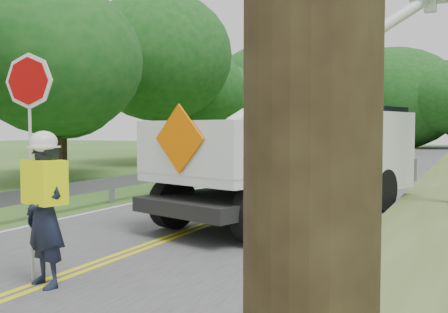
% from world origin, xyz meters
% --- Properties ---
extents(ground, '(140.00, 140.00, 0.00)m').
position_xyz_m(ground, '(0.00, 0.00, 0.00)').
color(ground, '#2D5C1B').
rests_on(ground, ground).
extents(road, '(7.20, 96.00, 0.03)m').
position_xyz_m(road, '(0.00, 14.00, 0.01)').
color(road, '#444446').
rests_on(road, ground).
extents(guardrail, '(0.18, 48.00, 0.77)m').
position_xyz_m(guardrail, '(-4.02, 14.91, 0.55)').
color(guardrail, '#93969A').
rests_on(guardrail, ground).
extents(treeline_left, '(10.42, 55.32, 10.20)m').
position_xyz_m(treeline_left, '(-10.70, 29.18, 5.55)').
color(treeline_left, '#332319').
rests_on(treeline_left, ground).
extents(treeline_horizon, '(57.19, 15.23, 12.22)m').
position_xyz_m(treeline_horizon, '(2.04, 56.21, 5.50)').
color(treeline_horizon, '#114C16').
rests_on(treeline_horizon, ground).
extents(flagger, '(1.22, 0.65, 3.20)m').
position_xyz_m(flagger, '(0.12, 0.13, 1.16)').
color(flagger, '#191E33').
rests_on(flagger, road).
extents(bucket_truck, '(5.65, 8.26, 7.53)m').
position_xyz_m(bucket_truck, '(1.99, 8.00, 1.69)').
color(bucket_truck, black).
rests_on(bucket_truck, road).
extents(suv_silver, '(2.78, 5.40, 1.46)m').
position_xyz_m(suv_silver, '(-2.06, 17.31, 0.75)').
color(suv_silver, '#B6B9BD').
rests_on(suv_silver, road).
extents(suv_darkgrey, '(2.83, 5.26, 1.45)m').
position_xyz_m(suv_darkgrey, '(-1.86, 22.27, 0.74)').
color(suv_darkgrey, '#363A3E').
rests_on(suv_darkgrey, road).
extents(stop_sign_permanent, '(0.45, 0.18, 2.21)m').
position_xyz_m(stop_sign_permanent, '(-4.75, 19.29, 1.44)').
color(stop_sign_permanent, '#93969A').
rests_on(stop_sign_permanent, ground).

